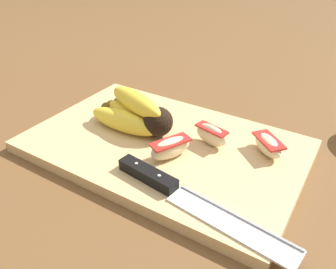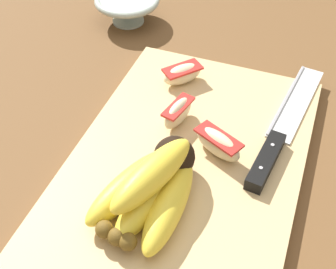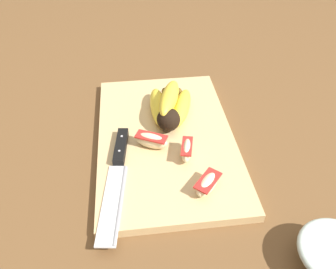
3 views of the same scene
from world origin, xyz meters
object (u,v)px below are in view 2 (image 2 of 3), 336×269
chefs_knife (277,139)px  apple_wedge_middle (218,143)px  ceramic_bowl (127,7)px  apple_wedge_near (178,112)px  banana_bunch (152,186)px  apple_wedge_far (182,74)px

chefs_knife → apple_wedge_middle: size_ratio=3.73×
ceramic_bowl → apple_wedge_near: bearing=36.9°
banana_bunch → apple_wedge_near: 0.14m
apple_wedge_near → apple_wedge_far: (-0.09, -0.02, -0.00)m
apple_wedge_middle → ceramic_bowl: size_ratio=0.62×
banana_bunch → apple_wedge_far: size_ratio=2.42×
apple_wedge_near → apple_wedge_middle: (0.04, 0.07, -0.00)m
apple_wedge_near → ceramic_bowl: apple_wedge_near is taller
apple_wedge_far → ceramic_bowl: bearing=-134.6°
banana_bunch → apple_wedge_middle: 0.12m
apple_wedge_near → apple_wedge_far: size_ratio=0.96×
chefs_knife → banana_bunch: bearing=-39.0°
chefs_knife → apple_wedge_far: 0.18m
apple_wedge_middle → apple_wedge_far: bearing=-143.9°
banana_bunch → apple_wedge_far: banana_bunch is taller
apple_wedge_near → chefs_knife: bearing=94.2°
apple_wedge_near → ceramic_bowl: size_ratio=0.53×
banana_bunch → chefs_knife: (-0.15, 0.12, -0.02)m
apple_wedge_far → banana_bunch: bearing=10.3°
apple_wedge_middle → apple_wedge_far: size_ratio=1.13×
chefs_knife → apple_wedge_far: apple_wedge_far is taller
apple_wedge_middle → ceramic_bowl: apple_wedge_middle is taller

